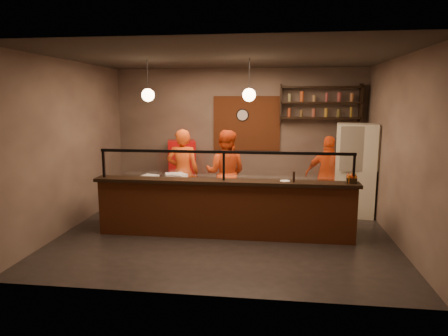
# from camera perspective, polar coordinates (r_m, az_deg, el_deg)

# --- Properties ---
(floor) EXTENTS (6.00, 6.00, 0.00)m
(floor) POSITION_cam_1_polar(r_m,az_deg,el_deg) (7.63, 0.26, -9.12)
(floor) COLOR black
(floor) RESTS_ON ground
(ceiling) EXTENTS (6.00, 6.00, 0.00)m
(ceiling) POSITION_cam_1_polar(r_m,az_deg,el_deg) (7.26, 0.28, 15.55)
(ceiling) COLOR #353029
(ceiling) RESTS_ON wall_back
(wall_back) EXTENTS (6.00, 0.00, 6.00)m
(wall_back) POSITION_cam_1_polar(r_m,az_deg,el_deg) (9.74, 2.07, 4.63)
(wall_back) COLOR #7A695A
(wall_back) RESTS_ON floor
(wall_left) EXTENTS (0.00, 5.00, 5.00)m
(wall_left) POSITION_cam_1_polar(r_m,az_deg,el_deg) (8.20, -21.06, 3.02)
(wall_left) COLOR #7A695A
(wall_left) RESTS_ON floor
(wall_right) EXTENTS (0.00, 5.00, 5.00)m
(wall_right) POSITION_cam_1_polar(r_m,az_deg,el_deg) (7.52, 23.61, 2.32)
(wall_right) COLOR #7A695A
(wall_right) RESTS_ON floor
(wall_front) EXTENTS (6.00, 0.00, 6.00)m
(wall_front) POSITION_cam_1_polar(r_m,az_deg,el_deg) (4.83, -3.36, -0.60)
(wall_front) COLOR #7A695A
(wall_front) RESTS_ON floor
(brick_patch) EXTENTS (1.60, 0.04, 1.30)m
(brick_patch) POSITION_cam_1_polar(r_m,az_deg,el_deg) (9.68, 3.25, 6.37)
(brick_patch) COLOR brown
(brick_patch) RESTS_ON wall_back
(service_counter) EXTENTS (4.60, 0.25, 1.00)m
(service_counter) POSITION_cam_1_polar(r_m,az_deg,el_deg) (7.20, -0.03, -6.11)
(service_counter) COLOR brown
(service_counter) RESTS_ON floor
(counter_ledge) EXTENTS (4.70, 0.37, 0.06)m
(counter_ledge) POSITION_cam_1_polar(r_m,az_deg,el_deg) (7.07, -0.03, -1.98)
(counter_ledge) COLOR black
(counter_ledge) RESTS_ON service_counter
(worktop_cabinet) EXTENTS (4.60, 0.75, 0.85)m
(worktop_cabinet) POSITION_cam_1_polar(r_m,az_deg,el_deg) (7.69, 0.45, -5.64)
(worktop_cabinet) COLOR gray
(worktop_cabinet) RESTS_ON floor
(worktop) EXTENTS (4.60, 0.75, 0.05)m
(worktop) POSITION_cam_1_polar(r_m,az_deg,el_deg) (7.59, 0.45, -2.36)
(worktop) COLOR silver
(worktop) RESTS_ON worktop_cabinet
(sneeze_guard) EXTENTS (4.50, 0.05, 0.52)m
(sneeze_guard) POSITION_cam_1_polar(r_m,az_deg,el_deg) (7.01, -0.03, 0.75)
(sneeze_guard) COLOR white
(sneeze_guard) RESTS_ON counter_ledge
(wall_shelving) EXTENTS (1.84, 0.28, 0.85)m
(wall_shelving) POSITION_cam_1_polar(r_m,az_deg,el_deg) (9.54, 13.59, 9.07)
(wall_shelving) COLOR black
(wall_shelving) RESTS_ON wall_back
(wall_clock) EXTENTS (0.30, 0.04, 0.30)m
(wall_clock) POSITION_cam_1_polar(r_m,az_deg,el_deg) (9.66, 2.67, 7.56)
(wall_clock) COLOR black
(wall_clock) RESTS_ON wall_back
(pendant_left) EXTENTS (0.24, 0.24, 0.77)m
(pendant_left) POSITION_cam_1_polar(r_m,az_deg,el_deg) (7.74, -10.80, 10.21)
(pendant_left) COLOR black
(pendant_left) RESTS_ON ceiling
(pendant_right) EXTENTS (0.24, 0.24, 0.77)m
(pendant_right) POSITION_cam_1_polar(r_m,az_deg,el_deg) (7.38, 3.60, 10.39)
(pendant_right) COLOR black
(pendant_right) RESTS_ON ceiling
(cook_left) EXTENTS (0.71, 0.50, 1.86)m
(cook_left) POSITION_cam_1_polar(r_m,az_deg,el_deg) (8.58, -5.89, -0.62)
(cook_left) COLOR #E65115
(cook_left) RESTS_ON floor
(cook_mid) EXTENTS (0.97, 0.80, 1.84)m
(cook_mid) POSITION_cam_1_polar(r_m,az_deg,el_deg) (8.48, 0.23, -0.75)
(cook_mid) COLOR #CC4013
(cook_mid) RESTS_ON floor
(cook_right) EXTENTS (1.08, 0.67, 1.71)m
(cook_right) POSITION_cam_1_polar(r_m,az_deg,el_deg) (8.87, 14.73, -1.05)
(cook_right) COLOR #E64D15
(cook_right) RESTS_ON floor
(fridge) EXTENTS (0.92, 0.88, 1.97)m
(fridge) POSITION_cam_1_polar(r_m,az_deg,el_deg) (9.00, 18.19, -0.23)
(fridge) COLOR beige
(fridge) RESTS_ON floor
(red_cooler) EXTENTS (0.77, 0.74, 1.50)m
(red_cooler) POSITION_cam_1_polar(r_m,az_deg,el_deg) (9.73, -6.03, -0.48)
(red_cooler) COLOR #B10B0D
(red_cooler) RESTS_ON floor
(pizza_dough) EXTENTS (0.61, 0.61, 0.01)m
(pizza_dough) POSITION_cam_1_polar(r_m,az_deg,el_deg) (7.70, 0.50, -1.95)
(pizza_dough) COLOR white
(pizza_dough) RESTS_ON worktop
(prep_tub_a) EXTENTS (0.34, 0.30, 0.14)m
(prep_tub_a) POSITION_cam_1_polar(r_m,az_deg,el_deg) (7.79, -10.52, -1.50)
(prep_tub_a) COLOR silver
(prep_tub_a) RESTS_ON worktop
(prep_tub_b) EXTENTS (0.41, 0.37, 0.17)m
(prep_tub_b) POSITION_cam_1_polar(r_m,az_deg,el_deg) (7.75, -7.09, -1.36)
(prep_tub_b) COLOR white
(prep_tub_b) RESTS_ON worktop
(prep_tub_c) EXTENTS (0.37, 0.33, 0.16)m
(prep_tub_c) POSITION_cam_1_polar(r_m,az_deg,el_deg) (7.70, -6.66, -1.45)
(prep_tub_c) COLOR white
(prep_tub_c) RESTS_ON worktop
(rolling_pin) EXTENTS (0.34, 0.12, 0.06)m
(rolling_pin) POSITION_cam_1_polar(r_m,az_deg,el_deg) (7.75, -8.93, -1.82)
(rolling_pin) COLOR yellow
(rolling_pin) RESTS_ON worktop
(condiment_caddy) EXTENTS (0.17, 0.14, 0.09)m
(condiment_caddy) POSITION_cam_1_polar(r_m,az_deg,el_deg) (7.15, 17.77, -1.69)
(condiment_caddy) COLOR black
(condiment_caddy) RESTS_ON counter_ledge
(pepper_mill) EXTENTS (0.04, 0.04, 0.18)m
(pepper_mill) POSITION_cam_1_polar(r_m,az_deg,el_deg) (6.97, 9.93, -1.27)
(pepper_mill) COLOR black
(pepper_mill) RESTS_ON counter_ledge
(small_plate) EXTENTS (0.19, 0.19, 0.01)m
(small_plate) POSITION_cam_1_polar(r_m,az_deg,el_deg) (7.04, 8.72, -1.84)
(small_plate) COLOR white
(small_plate) RESTS_ON counter_ledge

